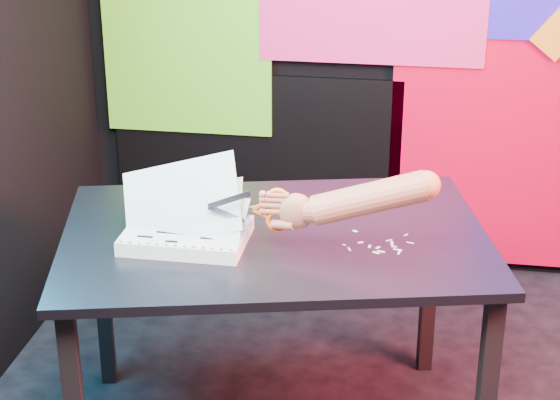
# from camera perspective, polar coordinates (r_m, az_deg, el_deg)

# --- Properties ---
(room) EXTENTS (3.01, 3.01, 2.71)m
(room) POSITION_cam_1_polar(r_m,az_deg,el_deg) (2.51, 9.14, 8.62)
(room) COLOR black
(room) RESTS_ON ground
(backdrop) EXTENTS (2.88, 0.05, 2.08)m
(backdrop) POSITION_cam_1_polar(r_m,az_deg,el_deg) (4.03, 9.98, 8.14)
(backdrop) COLOR #BA0023
(backdrop) RESTS_ON ground
(work_table) EXTENTS (1.46, 1.14, 0.75)m
(work_table) POSITION_cam_1_polar(r_m,az_deg,el_deg) (2.90, -0.33, -3.49)
(work_table) COLOR black
(work_table) RESTS_ON ground
(printout_stack) EXTENTS (0.40, 0.27, 0.28)m
(printout_stack) POSITION_cam_1_polar(r_m,az_deg,el_deg) (2.81, -5.74, -2.05)
(printout_stack) COLOR silver
(printout_stack) RESTS_ON work_table
(scissors) EXTENTS (0.24, 0.02, 0.14)m
(scissors) POSITION_cam_1_polar(r_m,az_deg,el_deg) (2.71, -0.50, -0.61)
(scissors) COLOR silver
(scissors) RESTS_ON printout_stack
(hand_forearm) EXTENTS (0.50, 0.10, 0.20)m
(hand_forearm) POSITION_cam_1_polar(r_m,az_deg,el_deg) (2.67, 4.72, -0.01)
(hand_forearm) COLOR brown
(hand_forearm) RESTS_ON work_table
(paper_clippings) EXTENTS (0.21, 0.16, 0.00)m
(paper_clippings) POSITION_cam_1_polar(r_m,az_deg,el_deg) (2.80, 6.18, -2.78)
(paper_clippings) COLOR silver
(paper_clippings) RESTS_ON work_table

